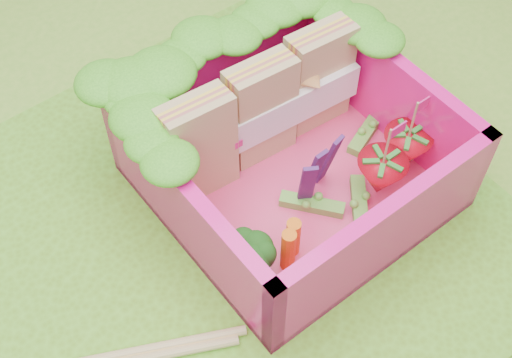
{
  "coord_description": "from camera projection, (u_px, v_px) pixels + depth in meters",
  "views": [
    {
      "loc": [
        -0.99,
        -1.56,
        3.01
      ],
      "look_at": [
        0.23,
        -0.0,
        0.28
      ],
      "focal_mm": 50.0,
      "sensor_mm": 36.0,
      "label": 1
    }
  ],
  "objects": [
    {
      "name": "ground",
      "position": [
        219.0,
        235.0,
        3.51
      ],
      "size": [
        14.0,
        14.0,
        0.0
      ],
      "primitive_type": "plane",
      "color": "#6EB332",
      "rests_on": "ground"
    },
    {
      "name": "placemat",
      "position": [
        219.0,
        233.0,
        3.5
      ],
      "size": [
        2.6,
        2.6,
        0.03
      ],
      "primitive_type": "cube",
      "color": "#62A324",
      "rests_on": "ground"
    },
    {
      "name": "bento_floor",
      "position": [
        291.0,
        183.0,
        3.63
      ],
      "size": [
        1.3,
        1.3,
        0.05
      ],
      "primitive_type": "cube",
      "color": "#EE3C75",
      "rests_on": "placemat"
    },
    {
      "name": "bento_box",
      "position": [
        293.0,
        152.0,
        3.43
      ],
      "size": [
        1.3,
        1.3,
        0.55
      ],
      "color": "#F61488",
      "rests_on": "placemat"
    },
    {
      "name": "lettuce_ruffle",
      "position": [
        231.0,
        46.0,
        3.39
      ],
      "size": [
        1.43,
        0.83,
        0.11
      ],
      "color": "#35911A",
      "rests_on": "bento_box"
    },
    {
      "name": "sandwich_stack",
      "position": [
        262.0,
        111.0,
        3.49
      ],
      "size": [
        1.1,
        0.26,
        0.6
      ],
      "color": "tan",
      "rests_on": "bento_floor"
    },
    {
      "name": "broccoli",
      "position": [
        252.0,
        256.0,
        3.16
      ],
      "size": [
        0.31,
        0.31,
        0.24
      ],
      "color": "#628C44",
      "rests_on": "bento_floor"
    },
    {
      "name": "carrot_sticks",
      "position": [
        290.0,
        244.0,
        3.24
      ],
      "size": [
        0.14,
        0.12,
        0.27
      ],
      "color": "orange",
      "rests_on": "bento_floor"
    },
    {
      "name": "purple_wedges",
      "position": [
        317.0,
        172.0,
        3.4
      ],
      "size": [
        0.25,
        0.1,
        0.38
      ],
      "color": "#431855",
      "rests_on": "bento_floor"
    },
    {
      "name": "strawberry_left",
      "position": [
        380.0,
        177.0,
        3.46
      ],
      "size": [
        0.25,
        0.25,
        0.49
      ],
      "color": "red",
      "rests_on": "bento_floor"
    },
    {
      "name": "strawberry_right",
      "position": [
        405.0,
        150.0,
        3.56
      ],
      "size": [
        0.24,
        0.24,
        0.48
      ],
      "color": "red",
      "rests_on": "bento_floor"
    },
    {
      "name": "snap_peas",
      "position": [
        359.0,
        174.0,
        3.6
      ],
      "size": [
        0.82,
        0.55,
        0.05
      ],
      "color": "#60B238",
      "rests_on": "bento_floor"
    }
  ]
}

